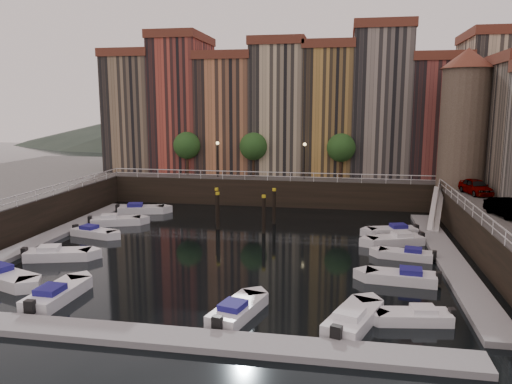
% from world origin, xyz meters
% --- Properties ---
extents(ground, '(200.00, 200.00, 0.00)m').
position_xyz_m(ground, '(0.00, 0.00, 0.00)').
color(ground, black).
rests_on(ground, ground).
extents(quay_far, '(80.00, 20.00, 3.00)m').
position_xyz_m(quay_far, '(0.00, 26.00, 1.50)').
color(quay_far, black).
rests_on(quay_far, ground).
extents(dock_left, '(2.00, 28.00, 0.35)m').
position_xyz_m(dock_left, '(-16.20, -1.00, 0.17)').
color(dock_left, gray).
rests_on(dock_left, ground).
extents(dock_right, '(2.00, 28.00, 0.35)m').
position_xyz_m(dock_right, '(16.20, -1.00, 0.17)').
color(dock_right, gray).
rests_on(dock_right, ground).
extents(dock_near, '(30.00, 2.00, 0.35)m').
position_xyz_m(dock_near, '(0.00, -17.00, 0.17)').
color(dock_near, gray).
rests_on(dock_near, ground).
extents(mountains, '(145.00, 100.00, 18.00)m').
position_xyz_m(mountains, '(1.72, 110.00, 7.92)').
color(mountains, '#2D382D').
rests_on(mountains, ground).
extents(far_terrace, '(48.70, 10.30, 17.50)m').
position_xyz_m(far_terrace, '(3.31, 23.50, 10.95)').
color(far_terrace, '#877155').
rests_on(far_terrace, quay_far).
extents(corner_tower, '(5.20, 5.20, 13.80)m').
position_xyz_m(corner_tower, '(20.00, 14.50, 10.19)').
color(corner_tower, '#6B5B4C').
rests_on(corner_tower, quay_right).
extents(promenade_trees, '(21.20, 3.20, 5.20)m').
position_xyz_m(promenade_trees, '(-1.33, 18.20, 6.58)').
color(promenade_trees, black).
rests_on(promenade_trees, quay_far).
extents(street_lamps, '(10.36, 0.36, 4.18)m').
position_xyz_m(street_lamps, '(-1.00, 17.20, 5.90)').
color(street_lamps, black).
rests_on(street_lamps, quay_far).
extents(railings, '(36.08, 34.04, 0.52)m').
position_xyz_m(railings, '(0.00, 4.88, 3.79)').
color(railings, white).
rests_on(railings, ground).
extents(gangway, '(2.78, 8.32, 3.73)m').
position_xyz_m(gangway, '(17.10, 10.00, 1.92)').
color(gangway, white).
rests_on(gangway, ground).
extents(mooring_pilings, '(5.82, 4.06, 3.78)m').
position_xyz_m(mooring_pilings, '(-0.75, 6.11, 1.65)').
color(mooring_pilings, black).
rests_on(mooring_pilings, ground).
extents(boat_left_0, '(5.31, 3.46, 1.20)m').
position_xyz_m(boat_left_0, '(-12.87, -11.23, 0.40)').
color(boat_left_0, white).
rests_on(boat_left_0, ground).
extents(boat_left_1, '(5.00, 2.95, 1.12)m').
position_xyz_m(boat_left_1, '(-12.37, -5.99, 0.38)').
color(boat_left_1, white).
rests_on(boat_left_1, ground).
extents(boat_left_2, '(4.48, 2.51, 1.00)m').
position_xyz_m(boat_left_2, '(-12.95, 0.65, 0.34)').
color(boat_left_2, white).
rests_on(boat_left_2, ground).
extents(boat_left_3, '(4.93, 3.30, 1.11)m').
position_xyz_m(boat_left_3, '(-13.04, 4.95, 0.38)').
color(boat_left_3, white).
rests_on(boat_left_3, ground).
extents(boat_left_4, '(5.14, 3.04, 1.15)m').
position_xyz_m(boat_left_4, '(-12.78, 10.38, 0.39)').
color(boat_left_4, white).
rests_on(boat_left_4, ground).
extents(boat_right_0, '(4.21, 2.04, 0.95)m').
position_xyz_m(boat_right_0, '(12.35, -12.64, 0.32)').
color(boat_right_0, white).
rests_on(boat_right_0, ground).
extents(boat_right_1, '(4.74, 2.10, 1.07)m').
position_xyz_m(boat_right_1, '(12.37, -6.56, 0.36)').
color(boat_right_1, white).
rests_on(boat_right_1, ground).
extents(boat_right_2, '(4.20, 2.13, 0.94)m').
position_xyz_m(boat_right_2, '(13.24, -1.25, 0.32)').
color(boat_right_2, white).
rests_on(boat_right_2, ground).
extents(boat_right_3, '(4.87, 3.25, 1.10)m').
position_xyz_m(boat_right_3, '(12.82, 2.61, 0.37)').
color(boat_right_3, white).
rests_on(boat_right_3, ground).
extents(boat_right_4, '(4.59, 2.75, 1.03)m').
position_xyz_m(boat_right_4, '(12.86, 5.77, 0.35)').
color(boat_right_4, white).
rests_on(boat_right_4, ground).
extents(boat_near_0, '(1.97, 5.05, 1.15)m').
position_xyz_m(boat_near_0, '(-7.86, -13.31, 0.39)').
color(boat_near_0, white).
rests_on(boat_near_0, ground).
extents(boat_near_2, '(2.75, 4.78, 1.07)m').
position_xyz_m(boat_near_2, '(3.00, -13.61, 0.36)').
color(boat_near_2, white).
rests_on(boat_near_2, ground).
extents(boat_near_3, '(3.31, 5.09, 1.15)m').
position_xyz_m(boat_near_3, '(9.13, -13.70, 0.39)').
color(boat_near_3, white).
rests_on(boat_near_3, ground).
extents(car_a, '(2.63, 4.59, 1.47)m').
position_xyz_m(car_a, '(20.50, 10.09, 3.74)').
color(car_a, gray).
rests_on(car_a, quay_right).
extents(car_b, '(2.39, 4.33, 1.35)m').
position_xyz_m(car_b, '(20.36, 0.47, 3.68)').
color(car_b, gray).
rests_on(car_b, quay_right).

